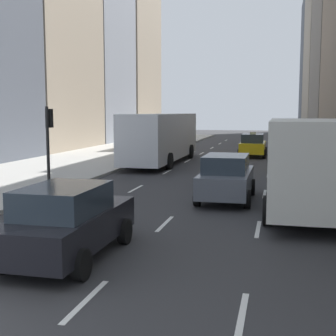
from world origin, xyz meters
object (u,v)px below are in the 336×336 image
(taxi_second, at_px, (253,145))
(sedan_silver_behind, at_px, (226,177))
(taxi_lead, at_px, (294,156))
(traffic_light_pole, at_px, (49,137))
(city_bus, at_px, (162,136))
(sedan_black_near, at_px, (68,221))
(box_truck, at_px, (305,162))

(taxi_second, bearing_deg, sedan_silver_behind, -90.00)
(sedan_silver_behind, bearing_deg, taxi_second, 90.00)
(taxi_lead, relative_size, traffic_light_pole, 1.22)
(sedan_silver_behind, bearing_deg, city_bus, 114.81)
(taxi_second, distance_m, sedan_black_near, 26.16)
(taxi_second, relative_size, sedan_black_near, 1.00)
(taxi_lead, distance_m, taxi_second, 8.77)
(sedan_black_near, relative_size, city_bus, 0.38)
(sedan_silver_behind, bearing_deg, taxi_lead, 73.95)
(taxi_lead, relative_size, sedan_black_near, 1.00)
(taxi_lead, distance_m, sedan_silver_behind, 10.13)
(sedan_silver_behind, xyz_separation_m, box_truck, (2.80, -1.47, 0.81))
(box_truck, bearing_deg, traffic_light_pole, 178.60)
(sedan_silver_behind, distance_m, traffic_light_pole, 7.03)
(taxi_second, xyz_separation_m, traffic_light_pole, (-6.75, -19.28, 1.53))
(traffic_light_pole, bearing_deg, sedan_black_near, -59.58)
(taxi_lead, xyz_separation_m, box_truck, (0.00, -11.21, 0.83))
(sedan_silver_behind, bearing_deg, sedan_black_near, -109.36)
(box_truck, bearing_deg, taxi_lead, 90.00)
(sedan_silver_behind, height_order, city_bus, city_bus)
(sedan_black_near, distance_m, city_bus, 20.33)
(sedan_black_near, height_order, box_truck, box_truck)
(sedan_black_near, bearing_deg, box_truck, 49.23)
(sedan_black_near, bearing_deg, sedan_silver_behind, 70.64)
(sedan_black_near, relative_size, sedan_silver_behind, 0.99)
(sedan_black_near, relative_size, traffic_light_pole, 1.22)
(box_truck, xyz_separation_m, traffic_light_pole, (-9.55, 0.23, 0.70))
(traffic_light_pole, bearing_deg, city_bus, 85.14)
(sedan_silver_behind, xyz_separation_m, traffic_light_pole, (-6.75, -1.24, 1.51))
(sedan_silver_behind, relative_size, box_truck, 0.53)
(sedan_black_near, xyz_separation_m, traffic_light_pole, (-3.95, 6.73, 1.53))
(taxi_lead, relative_size, taxi_second, 1.00)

